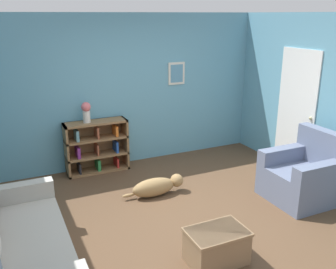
% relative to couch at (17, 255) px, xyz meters
% --- Properties ---
extents(ground_plane, '(14.00, 14.00, 0.00)m').
position_rel_couch_xyz_m(ground_plane, '(2.01, 0.42, -0.32)').
color(ground_plane, brown).
extents(wall_back, '(5.60, 0.13, 2.60)m').
position_rel_couch_xyz_m(wall_back, '(2.01, 2.67, 0.98)').
color(wall_back, '#609EB7').
rests_on(wall_back, ground_plane).
extents(wall_right, '(0.16, 5.00, 2.60)m').
position_rel_couch_xyz_m(wall_right, '(4.56, 0.44, 0.97)').
color(wall_right, '#609EB7').
rests_on(wall_right, ground_plane).
extents(couch, '(0.88, 1.96, 0.85)m').
position_rel_couch_xyz_m(couch, '(0.00, 0.00, 0.00)').
color(couch, '#ADA89E').
rests_on(couch, ground_plane).
extents(bookshelf, '(1.04, 0.33, 0.88)m').
position_rel_couch_xyz_m(bookshelf, '(1.43, 2.46, 0.11)').
color(bookshelf, olive).
rests_on(bookshelf, ground_plane).
extents(recliner_chair, '(0.92, 0.89, 0.99)m').
position_rel_couch_xyz_m(recliner_chair, '(3.89, 0.20, 0.03)').
color(recliner_chair, slate).
rests_on(recliner_chair, ground_plane).
extents(coffee_table, '(0.64, 0.44, 0.38)m').
position_rel_couch_xyz_m(coffee_table, '(1.96, -0.54, -0.12)').
color(coffee_table, '#846647').
rests_on(coffee_table, ground_plane).
extents(dog, '(0.96, 0.25, 0.28)m').
position_rel_couch_xyz_m(dog, '(1.99, 1.17, -0.18)').
color(dog, '#9E7A4C').
rests_on(dog, ground_plane).
extents(vase, '(0.15, 0.15, 0.34)m').
position_rel_couch_xyz_m(vase, '(1.30, 2.44, 0.75)').
color(vase, silver).
rests_on(vase, bookshelf).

